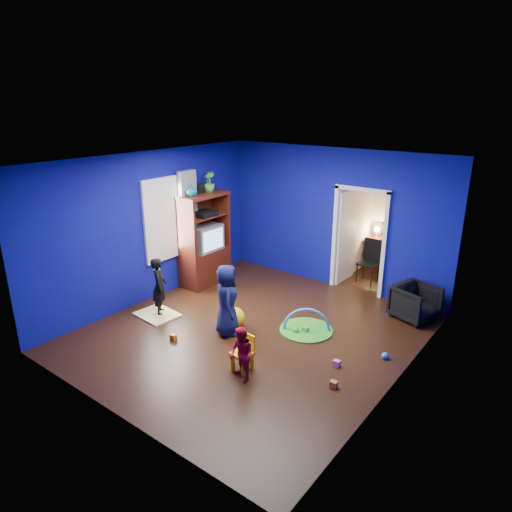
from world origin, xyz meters
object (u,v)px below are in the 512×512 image
Objects in this scene: crt_tv at (205,238)px; armchair at (415,302)px; hopper_ball at (235,317)px; study_desk at (385,255)px; tv_armoire at (204,239)px; toddler_red at (241,355)px; play_mat at (306,330)px; folding_chair at (368,263)px; vase at (191,190)px; kid_chair at (242,355)px; child_navy at (227,300)px; child_black at (159,286)px.

armchair is at bearing 13.85° from crt_tv.
study_desk is at bearing 77.20° from hopper_ball.
tv_armoire reaches higher than armchair.
crt_tv is at bearing 146.31° from hopper_ball.
toddler_red is 1.85m from play_mat.
vase is at bearing -139.13° from folding_chair.
folding_chair is (2.81, 2.13, -0.52)m from tv_armoire.
child_navy is at bearing 145.46° from kid_chair.
kid_chair is at bearing -147.90° from child_black.
child_black is at bearing -163.30° from hopper_ball.
vase reaches higher than child_navy.
folding_chair is (0.92, 3.58, -0.16)m from child_navy.
kid_chair is 0.54× the size of folding_chair.
vase is at bearing 153.96° from hopper_ball.
play_mat is at bearing -87.88° from folding_chair.
child_black is at bearing 142.26° from armchair.
child_navy is 1.35× the size of play_mat.
child_navy reaches higher than toddler_red.
armchair is 0.77× the size of play_mat.
study_desk is at bearing 112.29° from toddler_red.
tv_armoire reaches higher than child_navy.
armchair is at bearing 50.31° from play_mat.
toddler_red is at bearing -46.47° from hopper_ball.
child_black reaches higher than study_desk.
crt_tv reaches higher than toddler_red.
vase reaches higher than toddler_red.
child_navy is at bearing 160.00° from toddler_red.
armchair reaches higher than hopper_ball.
toddler_red is at bearing -174.93° from child_navy.
play_mat is 3.66m from study_desk.
vase reaches higher than kid_chair.
armchair is 4.36m from crt_tv.
folding_chair is (2.41, 3.76, -0.09)m from child_black.
child_navy is at bearing 154.10° from armchair.
vase is 1.14m from tv_armoire.
vase is at bearing -28.39° from child_black.
child_black is 1.57× the size of crt_tv.
child_black is 4.54× the size of vase.
child_navy is (-2.34, -2.48, 0.30)m from armchair.
child_navy reaches higher than hopper_ball.
child_navy is 1.49m from play_mat.
study_desk reaches higher than hopper_ball.
hopper_ball is (1.84, -0.90, -1.90)m from vase.
play_mat is at bearing 157.73° from armchair.
toddler_red is at bearing -88.61° from study_desk.
child_black is at bearing -77.43° from crt_tv.
child_black is 0.89× the size of child_navy.
kid_chair is at bearing -90.23° from folding_chair.
crt_tv is at bearing -32.70° from child_black.
kid_chair is at bearing -172.30° from child_navy.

